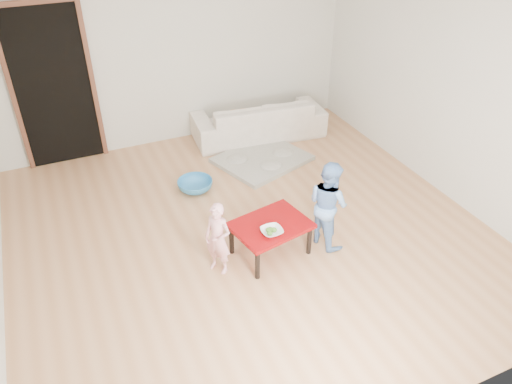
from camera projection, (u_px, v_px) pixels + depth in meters
floor at (249, 232)px, 5.51m from camera, size 5.00×5.00×0.01m
back_wall at (174, 50)px, 6.69m from camera, size 5.00×0.02×2.60m
right_wall at (450, 85)px, 5.64m from camera, size 0.02×5.00×2.60m
doorway at (54, 88)px, 6.28m from camera, size 1.02×0.08×2.11m
sofa at (259, 119)px, 7.27m from camera, size 1.96×0.92×0.55m
cushion at (247, 117)px, 6.99m from camera, size 0.45×0.42×0.11m
red_table at (270, 238)px, 5.12m from camera, size 0.85×0.70×0.38m
bowl at (272, 231)px, 4.87m from camera, size 0.21×0.21×0.05m
broccoli at (272, 231)px, 4.87m from camera, size 0.12×0.12×0.06m
child_pink at (218, 239)px, 4.80m from camera, size 0.32×0.34×0.77m
child_blue at (328, 204)px, 5.11m from camera, size 0.46×0.54×0.97m
basin at (195, 185)px, 6.17m from camera, size 0.43×0.43×0.14m
blanket at (262, 159)px, 6.80m from camera, size 1.36×1.24×0.06m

